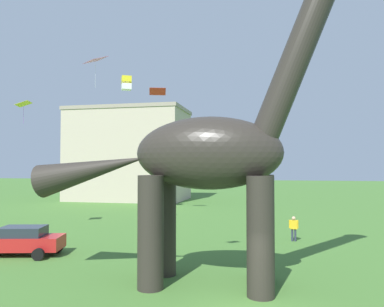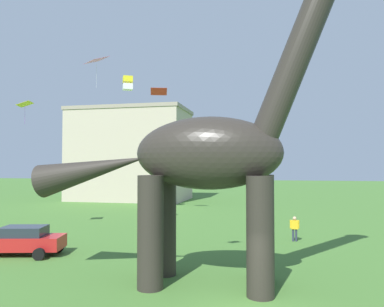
# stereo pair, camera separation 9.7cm
# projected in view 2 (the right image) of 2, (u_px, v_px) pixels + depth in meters

# --- Properties ---
(dinosaur_sculpture) EXTENTS (14.30, 3.03, 14.94)m
(dinosaur_sculpture) POSITION_uv_depth(u_px,v_px,m) (206.00, 153.00, 15.56)
(dinosaur_sculpture) COLOR #2D2823
(dinosaur_sculpture) RESTS_ON ground_plane
(parked_sedan_left) EXTENTS (4.50, 2.73, 1.55)m
(parked_sedan_left) POSITION_uv_depth(u_px,v_px,m) (24.00, 240.00, 20.59)
(parked_sedan_left) COLOR red
(parked_sedan_left) RESTS_ON ground_plane
(person_strolling_adult) EXTENTS (0.60, 0.26, 1.60)m
(person_strolling_adult) POSITION_uv_depth(u_px,v_px,m) (295.00, 226.00, 24.28)
(person_strolling_adult) COLOR #2D3347
(person_strolling_adult) RESTS_ON ground_plane
(kite_mid_center) EXTENTS (1.84, 1.52, 0.53)m
(kite_mid_center) POSITION_uv_depth(u_px,v_px,m) (159.00, 92.00, 36.67)
(kite_mid_center) COLOR red
(kite_apex) EXTENTS (1.28, 1.51, 1.64)m
(kite_apex) POSITION_uv_depth(u_px,v_px,m) (25.00, 104.00, 27.55)
(kite_apex) COLOR yellow
(kite_trailing) EXTENTS (2.20, 2.09, 2.31)m
(kite_trailing) POSITION_uv_depth(u_px,v_px,m) (97.00, 60.00, 27.66)
(kite_trailing) COLOR pink
(kite_mid_right) EXTENTS (1.26, 1.26, 1.33)m
(kite_mid_right) POSITION_uv_depth(u_px,v_px,m) (128.00, 83.00, 37.39)
(kite_mid_right) COLOR yellow
(background_building_block) EXTENTS (16.55, 9.84, 13.14)m
(background_building_block) POSITION_uv_depth(u_px,v_px,m) (131.00, 154.00, 54.47)
(background_building_block) COLOR #B7A893
(background_building_block) RESTS_ON ground_plane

